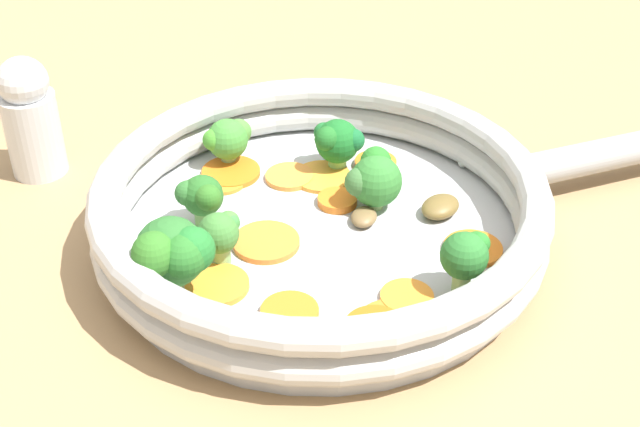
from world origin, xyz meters
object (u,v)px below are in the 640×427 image
carrot_slice_12 (222,181)px  carrot_slice_5 (266,242)px  broccoli_floret_3 (374,179)px  mushroom_piece_1 (440,207)px  carrot_slice_1 (376,329)px  broccoli_floret_2 (228,139)px  carrot_slice_3 (337,200)px  broccoli_floret_0 (174,253)px  skillet (320,238)px  broccoli_floret_1 (466,255)px  carrot_slice_10 (473,249)px  carrot_slice_6 (290,313)px  broccoli_floret_5 (221,233)px  salt_shaker (30,118)px  carrot_slice_4 (289,177)px  carrot_slice_7 (407,297)px  carrot_slice_0 (376,163)px  mushroom_piece_0 (364,217)px  carrot_slice_9 (390,322)px  broccoli_floret_6 (337,141)px  carrot_slice_11 (217,285)px  carrot_slice_8 (231,172)px  carrot_slice_2 (322,177)px  broccoli_floret_4 (201,196)px

carrot_slice_12 → carrot_slice_5: bearing=-68.7°
carrot_slice_12 → broccoli_floret_3: bearing=-19.5°
broccoli_floret_3 → mushroom_piece_1: bearing=-16.5°
carrot_slice_1 → broccoli_floret_2: 0.23m
carrot_slice_3 → broccoli_floret_0: broccoli_floret_0 is taller
skillet → broccoli_floret_1: broccoli_floret_1 is taller
carrot_slice_1 → carrot_slice_10: carrot_slice_1 is taller
carrot_slice_6 → broccoli_floret_5: 0.08m
salt_shaker → carrot_slice_1: bearing=-42.4°
carrot_slice_4 → carrot_slice_7: size_ratio=1.08×
skillet → carrot_slice_0: bearing=58.9°
carrot_slice_5 → mushroom_piece_0: 0.07m
carrot_slice_6 → carrot_slice_7: carrot_slice_6 is taller
carrot_slice_9 → broccoli_floret_1: broccoli_floret_1 is taller
carrot_slice_5 → broccoli_floret_1: bearing=-25.2°
broccoli_floret_3 → broccoli_floret_6: same height
skillet → carrot_slice_6: 0.09m
carrot_slice_0 → broccoli_floret_0: 0.21m
skillet → carrot_slice_9: size_ratio=7.32×
carrot_slice_3 → mushroom_piece_0: 0.03m
carrot_slice_11 → broccoli_floret_1: (0.16, -0.02, 0.03)m
broccoli_floret_2 → carrot_slice_5: bearing=-76.4°
broccoli_floret_2 → salt_shaker: salt_shaker is taller
carrot_slice_5 → mushroom_piece_0: size_ratio=1.91×
carrot_slice_7 → carrot_slice_12: same height
carrot_slice_3 → carrot_slice_8: bearing=149.6°
carrot_slice_11 → carrot_slice_2: bearing=58.2°
carrot_slice_0 → carrot_slice_8: carrot_slice_0 is taller
carrot_slice_3 → carrot_slice_0: bearing=55.2°
mushroom_piece_0 → broccoli_floret_6: bearing=100.2°
broccoli_floret_3 → broccoli_floret_5: (-0.11, -0.06, -0.00)m
carrot_slice_11 → broccoli_floret_3: broccoli_floret_3 is taller
mushroom_piece_1 → carrot_slice_10: bearing=-72.0°
broccoli_floret_4 → mushroom_piece_0: 0.12m
carrot_slice_11 → mushroom_piece_0: 0.12m
broccoli_floret_1 → mushroom_piece_0: size_ratio=1.86×
skillet → carrot_slice_8: bearing=128.9°
broccoli_floret_3 → mushroom_piece_1: (0.05, -0.01, -0.02)m
skillet → carrot_slice_2: bearing=84.3°
broccoli_floret_3 → carrot_slice_12: bearing=160.5°
carrot_slice_10 → broccoli_floret_0: broccoli_floret_0 is taller
carrot_slice_0 → carrot_slice_7: carrot_slice_0 is taller
mushroom_piece_0 → skillet: bearing=-166.1°
skillet → carrot_slice_9: carrot_slice_9 is taller
broccoli_floret_2 → broccoli_floret_3: broccoli_floret_3 is taller
carrot_slice_7 → carrot_slice_6: bearing=-172.1°
broccoli_floret_3 → mushroom_piece_1: size_ratio=1.35×
carrot_slice_4 → mushroom_piece_1: bearing=-27.3°
skillet → mushroom_piece_1: (0.09, 0.01, 0.01)m
carrot_slice_4 → carrot_slice_2: bearing=-4.0°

